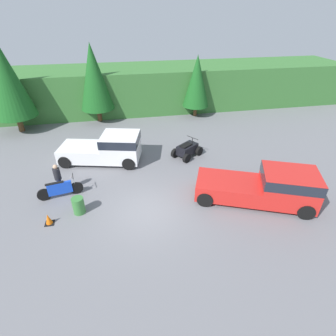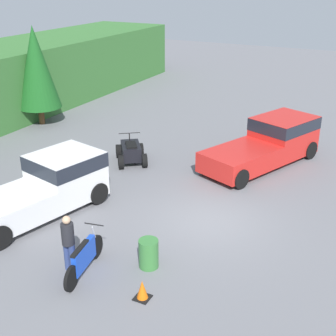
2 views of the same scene
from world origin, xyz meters
The scene contains 12 objects.
ground_plane centered at (0.00, 0.00, 0.00)m, with size 80.00×80.00×0.00m, color slate.
hillside_backdrop centered at (0.00, 16.00, 1.94)m, with size 44.00×6.00×3.88m.
tree_left centered at (-8.93, 11.86, 4.23)m, with size 3.17×3.17×7.20m.
tree_mid_left centered at (-2.67, 12.94, 3.79)m, with size 2.84×2.84×6.45m.
tree_mid_right centered at (6.04, 12.60, 3.16)m, with size 2.36×2.36×5.37m.
pickup_truck_red centered at (6.20, -0.34, 1.00)m, with size 6.25×4.16×1.91m.
pickup_truck_second centered at (-1.81, 5.48, 1.00)m, with size 5.48×3.27×1.91m.
dirt_bike centered at (-4.37, 2.07, 0.49)m, with size 2.32×0.71×1.17m.
quad_atv centered at (3.39, 5.17, 0.48)m, with size 2.32×2.18×1.22m.
rider_person centered at (-4.46, 2.51, 0.96)m, with size 0.38×0.39×1.76m.
traffic_cone centered at (-4.64, 0.02, 0.25)m, with size 0.42×0.42×0.55m.
steel_barrel centered at (-3.30, 0.57, 0.44)m, with size 0.58×0.58×0.88m.
Camera 1 is at (-0.82, -10.04, 8.81)m, focal length 28.00 mm.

